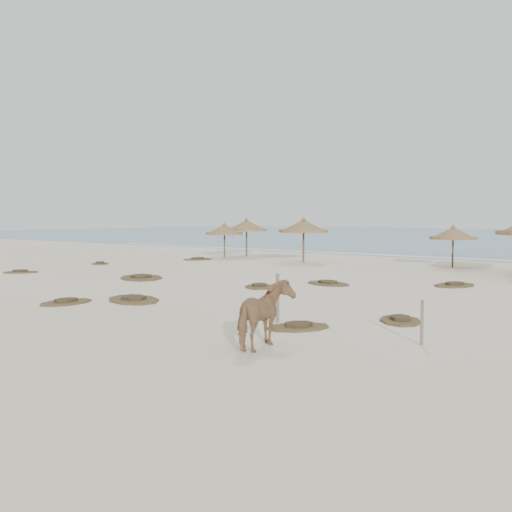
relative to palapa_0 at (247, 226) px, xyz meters
The scene contains 20 objects.
ground 22.54m from the palapa_0, 56.75° to the right, with size 160.00×160.00×0.00m, color beige.
foam_line 14.45m from the palapa_0, 30.52° to the left, with size 70.00×0.60×0.01m, color white.
palapa_0 is the anchor object (origin of this frame).
palapa_1 2.13m from the palapa_0, 99.66° to the right, with size 3.30×3.30×2.55m.
palapa_2 6.74m from the palapa_0, 17.86° to the right, with size 4.20×4.20×2.96m.
palapa_3 15.30m from the palapa_0, ahead, with size 3.09×3.09×2.51m.
horse 29.70m from the palapa_0, 50.15° to the right, with size 0.82×1.80×1.52m, color olive.
fence_post_near 26.56m from the palapa_0, 49.07° to the right, with size 0.10×0.10×1.38m, color #6F6653.
fence_post_far 29.73m from the palapa_0, 43.12° to the right, with size 0.08×0.08×1.06m, color #6F6653.
scrub_0 17.24m from the palapa_0, 95.09° to the right, with size 2.08×2.12×0.16m.
scrub_1 16.03m from the palapa_0, 69.48° to the right, with size 3.63×3.40×0.16m.
scrub_2 18.78m from the palapa_0, 49.30° to the right, with size 2.04×2.20×0.16m.
scrub_3 18.10m from the palapa_0, 39.48° to the right, with size 2.59×2.10×0.16m.
scrub_4 26.91m from the palapa_0, 41.63° to the right, with size 1.87×2.08×0.16m.
scrub_6 5.26m from the palapa_0, 95.37° to the right, with size 1.87×2.44×0.16m.
scrub_7 20.46m from the palapa_0, 25.05° to the right, with size 1.82×2.42×0.16m.
scrub_8 11.63m from the palapa_0, 103.70° to the right, with size 1.85×1.76×0.16m.
scrub_9 22.76m from the palapa_0, 61.11° to the right, with size 3.03×2.54×0.16m.
scrub_11 23.81m from the palapa_0, 66.06° to the right, with size 1.36×2.00×0.16m.
scrub_12 27.49m from the palapa_0, 48.07° to the right, with size 1.90×2.09×0.16m.
Camera 1 is at (14.36, -14.10, 2.97)m, focal length 40.00 mm.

